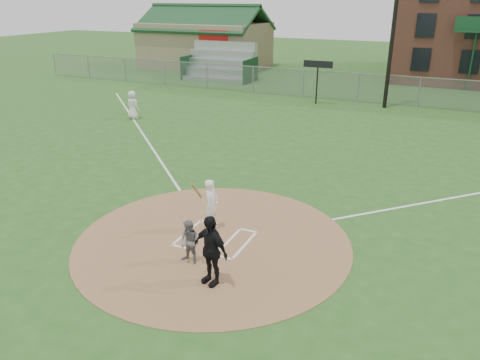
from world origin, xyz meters
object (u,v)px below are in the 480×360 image
at_px(catcher, 190,242).
at_px(ondeck_player, 133,105).
at_px(home_plate, 212,242).
at_px(batter_at_plate, 211,205).
at_px(umpire, 210,250).

height_order(catcher, ondeck_player, ondeck_player).
height_order(home_plate, ondeck_player, ondeck_player).
bearing_deg(ondeck_player, catcher, 141.10).
xyz_separation_m(home_plate, batter_at_plate, (-0.41, 0.78, 0.84)).
bearing_deg(catcher, umpire, -23.01).
xyz_separation_m(umpire, ondeck_player, (-12.46, 13.54, -0.13)).
bearing_deg(home_plate, batter_at_plate, 117.78).
height_order(home_plate, catcher, catcher).
height_order(catcher, batter_at_plate, batter_at_plate).
bearing_deg(ondeck_player, home_plate, 144.11).
distance_m(catcher, batter_at_plate, 2.11).
xyz_separation_m(home_plate, ondeck_player, (-11.49, 11.64, 0.81)).
bearing_deg(home_plate, umpire, -62.96).
bearing_deg(batter_at_plate, ondeck_player, 135.58).
relative_size(home_plate, umpire, 0.22).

